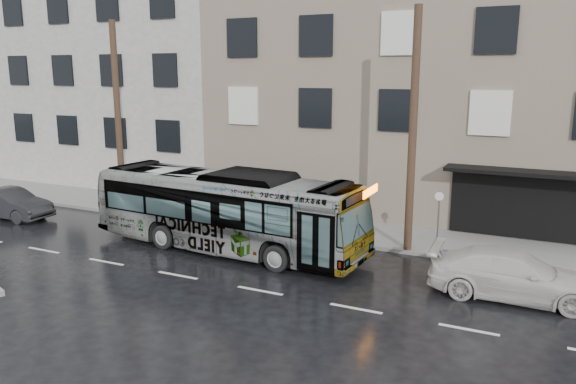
% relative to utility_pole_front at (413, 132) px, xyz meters
% --- Properties ---
extents(ground, '(120.00, 120.00, 0.00)m').
position_rel_utility_pole_front_xyz_m(ground, '(-6.50, -3.30, -4.65)').
color(ground, black).
rests_on(ground, ground).
extents(sidewalk, '(90.00, 3.60, 0.15)m').
position_rel_utility_pole_front_xyz_m(sidewalk, '(-6.50, 1.60, -4.58)').
color(sidewalk, gray).
rests_on(sidewalk, ground).
extents(building_taupe, '(20.00, 12.00, 11.00)m').
position_rel_utility_pole_front_xyz_m(building_taupe, '(-1.50, 9.40, 0.85)').
color(building_taupe, gray).
rests_on(building_taupe, ground).
extents(building_grey, '(26.00, 15.00, 16.00)m').
position_rel_utility_pole_front_xyz_m(building_grey, '(-24.50, 10.90, 3.35)').
color(building_grey, beige).
rests_on(building_grey, ground).
extents(utility_pole_front, '(0.30, 0.30, 9.00)m').
position_rel_utility_pole_front_xyz_m(utility_pole_front, '(0.00, 0.00, 0.00)').
color(utility_pole_front, '#4B3425').
rests_on(utility_pole_front, sidewalk).
extents(utility_pole_rear, '(0.30, 0.30, 9.00)m').
position_rel_utility_pole_front_xyz_m(utility_pole_rear, '(-14.00, 0.00, 0.00)').
color(utility_pole_rear, '#4B3425').
rests_on(utility_pole_rear, sidewalk).
extents(sign_post, '(0.06, 0.06, 2.40)m').
position_rel_utility_pole_front_xyz_m(sign_post, '(1.10, 0.00, -3.30)').
color(sign_post, slate).
rests_on(sign_post, sidewalk).
extents(bus, '(11.48, 3.49, 3.15)m').
position_rel_utility_pole_front_xyz_m(bus, '(-6.50, -2.63, -3.07)').
color(bus, '#B2B2B2').
rests_on(bus, ground).
extents(white_sedan, '(5.14, 2.24, 1.47)m').
position_rel_utility_pole_front_xyz_m(white_sedan, '(3.98, -2.93, -3.91)').
color(white_sedan, silver).
rests_on(white_sedan, ground).
extents(dark_sedan, '(4.35, 1.65, 1.42)m').
position_rel_utility_pole_front_xyz_m(dark_sedan, '(-18.30, -2.95, -3.94)').
color(dark_sedan, black).
rests_on(dark_sedan, ground).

